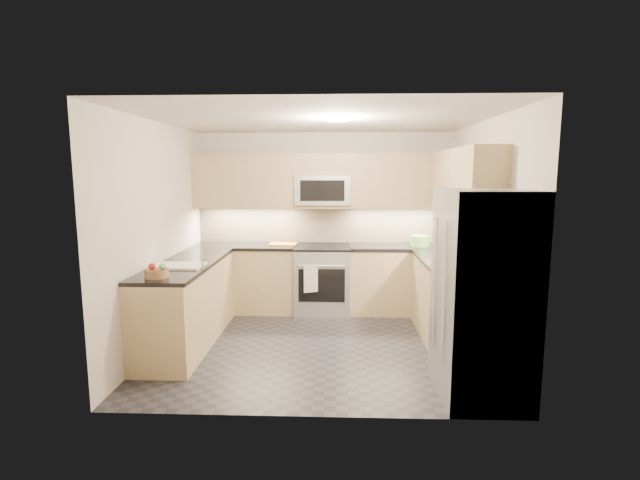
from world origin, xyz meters
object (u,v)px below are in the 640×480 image
Objects in this scene: utensil_bowl at (420,241)px; microwave at (323,190)px; cutting_board at (283,244)px; fruit_basket at (157,273)px; gas_range at (322,280)px; refrigerator at (482,295)px.

microwave is at bearing 174.08° from utensil_bowl.
cutting_board is 2.34m from fruit_basket.
gas_range is at bearing 53.19° from fruit_basket.
gas_range is 1.45m from utensil_bowl.
microwave is 2.98× the size of utensil_bowl.
gas_range is 2.36× the size of cutting_board.
microwave is 3.35× the size of fruit_basket.
fruit_basket is (-2.87, -2.03, -0.03)m from utensil_bowl.
cutting_board is at bearing 177.11° from utensil_bowl.
gas_range is at bearing -90.00° from microwave.
utensil_bowl is 1.13× the size of fruit_basket.
refrigerator reaches higher than gas_range.
refrigerator is at bearing -87.44° from utensil_bowl.
utensil_bowl is at bearing 92.56° from refrigerator.
microwave reaches higher than fruit_basket.
gas_range is 1.20× the size of microwave.
fruit_basket reaches higher than gas_range.
fruit_basket is at bearing -126.81° from gas_range.
utensil_bowl is 1.91m from cutting_board.
utensil_bowl is 3.52m from fruit_basket.
microwave is (0.00, 0.12, 1.24)m from gas_range.
cutting_board is (-2.01, 2.51, 0.05)m from refrigerator.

